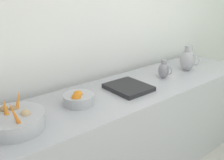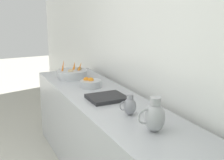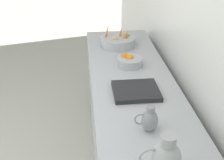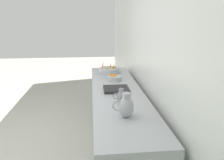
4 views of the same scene
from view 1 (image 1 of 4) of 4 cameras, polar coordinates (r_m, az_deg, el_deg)
The scene contains 7 objects.
tile_wall_left at distance 2.68m, azimuth 5.00°, elevation 16.38°, with size 0.10×8.66×3.00m, color white.
prep_counter at distance 2.36m, azimuth 3.06°, elevation -11.71°, with size 0.68×2.79×0.86m, color #ADAFB5.
vegetable_colander at distance 1.68m, azimuth -20.54°, elevation -8.38°, with size 0.36×0.36×0.22m.
orange_bowl at distance 1.89m, azimuth -7.40°, elevation -4.12°, with size 0.22×0.22×0.11m.
metal_pitcher_tall at distance 2.71m, azimuth 16.34°, elevation 4.39°, with size 0.21×0.15×0.25m.
metal_pitcher_short at distance 2.44m, azimuth 11.33°, elevation 2.22°, with size 0.15×0.10×0.17m.
counter_sink_basin at distance 2.15m, azimuth 3.63°, elevation -1.62°, with size 0.34×0.30×0.04m, color #232326.
Camera 1 is at (-0.04, -1.65, 1.68)m, focal length 41.60 mm.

